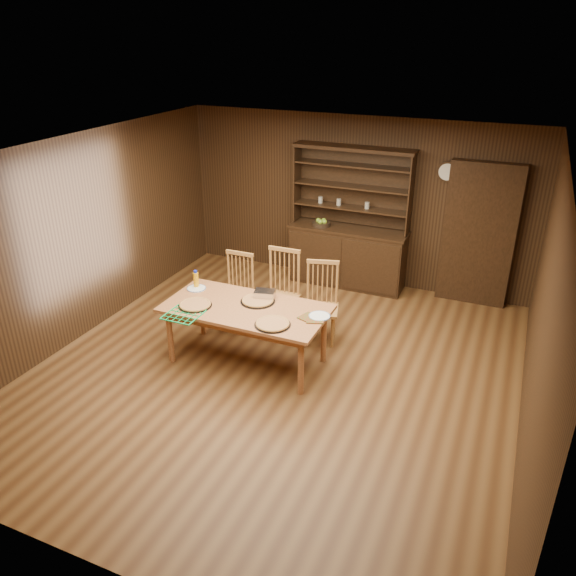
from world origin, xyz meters
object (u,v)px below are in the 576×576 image
at_px(chair_center, 282,288).
at_px(juice_bottle, 196,280).
at_px(chair_left, 238,288).
at_px(dining_table, 246,313).
at_px(chair_right, 321,299).
at_px(china_hutch, 348,249).

bearing_deg(chair_center, juice_bottle, -143.68).
height_order(chair_left, juice_bottle, chair_left).
xyz_separation_m(dining_table, chair_right, (0.63, 0.91, -0.10)).
bearing_deg(chair_right, juice_bottle, -171.06).
bearing_deg(juice_bottle, chair_center, 37.58).
bearing_deg(dining_table, juice_bottle, 163.60).
bearing_deg(juice_bottle, dining_table, -16.40).
bearing_deg(chair_left, juice_bottle, -116.50).
relative_size(china_hutch, juice_bottle, 9.39).
distance_m(dining_table, chair_left, 0.99).
relative_size(china_hutch, chair_left, 2.09).
relative_size(china_hutch, chair_right, 2.03).
distance_m(dining_table, juice_bottle, 0.89).
distance_m(chair_center, juice_bottle, 1.15).
relative_size(dining_table, chair_center, 1.71).
bearing_deg(china_hutch, chair_right, -83.14).
xyz_separation_m(china_hutch, chair_left, (-0.96, -1.87, -0.04)).
height_order(china_hutch, chair_right, china_hutch).
bearing_deg(china_hutch, chair_center, -101.54).
bearing_deg(china_hutch, juice_bottle, -117.02).
distance_m(chair_left, chair_center, 0.62).
bearing_deg(juice_bottle, chair_left, 63.76).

